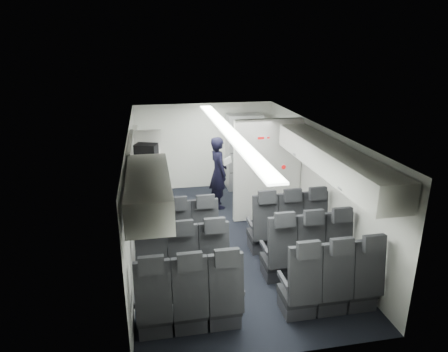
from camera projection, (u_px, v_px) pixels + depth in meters
name	position (u px, v px, depth m)	size (l,w,h in m)	color
cabin_shell	(228.00, 184.00, 7.23)	(3.41, 6.01, 2.16)	black
seat_row_front	(234.00, 233.00, 6.97)	(3.33, 0.56, 1.24)	black
seat_row_mid	(246.00, 260.00, 6.13)	(3.33, 0.56, 1.24)	black
seat_row_rear	(263.00, 294.00, 5.29)	(3.33, 0.56, 1.24)	black
overhead_bin_left_rear	(149.00, 190.00, 4.89)	(0.53, 1.80, 0.40)	silver
overhead_bin_left_front_open	(145.00, 160.00, 6.55)	(0.64, 1.70, 0.72)	#9E9E93
overhead_bin_right_rear	(359.00, 176.00, 5.38)	(0.53, 1.80, 0.40)	silver
overhead_bin_right_front	(309.00, 145.00, 7.01)	(0.53, 1.70, 0.40)	silver
bulkhead_partition	(267.00, 170.00, 8.16)	(1.40, 0.15, 2.13)	silver
galley_unit	(244.00, 152.00, 9.98)	(0.85, 0.52, 1.90)	#939399
boarding_door	(138.00, 172.00, 8.44)	(0.12, 1.27, 1.86)	silver
flight_attendant	(218.00, 172.00, 8.87)	(0.59, 0.39, 1.62)	black
carry_on_bag	(146.00, 150.00, 6.79)	(0.37, 0.26, 0.22)	black
papers	(227.00, 161.00, 8.77)	(0.22, 0.02, 0.15)	white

